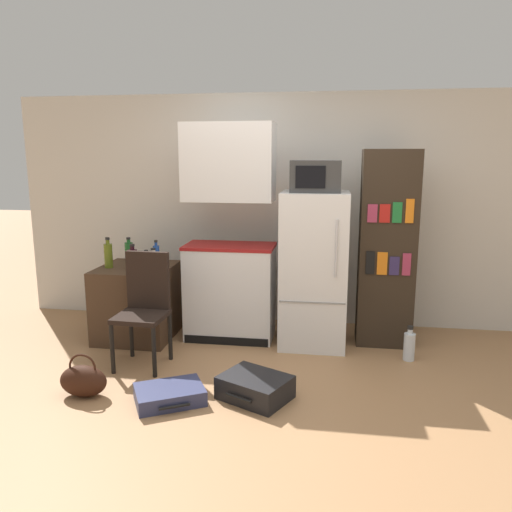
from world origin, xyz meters
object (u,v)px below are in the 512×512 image
Objects in this scene: bottle_wine_dark at (133,259)px; bottle_blue_soda at (156,255)px; bottle_clear_short at (147,262)px; water_bottle_front at (409,346)px; suitcase_large_flat at (255,387)px; bowl at (145,259)px; refrigerator at (314,270)px; microwave at (316,176)px; bottle_green_tall at (129,251)px; handbag at (83,380)px; side_table at (137,302)px; bottle_milk_white at (154,260)px; kitchen_hutch at (230,242)px; suitcase_small_flat at (170,395)px; bottle_olive_oil at (108,255)px; chair at (145,300)px; bookshelf at (387,249)px.

bottle_blue_soda is (0.17, 0.18, 0.01)m from bottle_wine_dark.
bottle_wine_dark is 1.22× the size of bottle_clear_short.
suitcase_large_flat is at bearing -143.79° from water_bottle_front.
refrigerator is at bearing -5.77° from bowl.
bottle_green_tall is (-1.89, 0.19, -0.78)m from microwave.
side_table is at bearing 93.26° from handbag.
bottle_milk_white is at bearing 16.55° from bottle_wine_dark.
handbag is (0.07, -1.52, -0.61)m from bowl.
bottle_clear_short is (-1.54, -0.23, -0.79)m from microwave.
kitchen_hutch is 1.67m from suitcase_small_flat.
bottle_olive_oil is 0.80m from chair.
bottle_green_tall reaches higher than suitcase_small_flat.
refrigerator is at bearing 0.90° from bottle_blue_soda.
bookshelf reaches higher than water_bottle_front.
chair is (0.55, -0.51, -0.28)m from bottle_olive_oil.
bottle_wine_dark is 2.64m from water_bottle_front.
chair reaches higher than suitcase_large_flat.
bottle_clear_short is 0.51m from chair.
bookshelf is 3.05× the size of suitcase_large_flat.
suitcase_large_flat is at bearing -36.70° from bottle_wine_dark.
water_bottle_front is (2.51, 1.06, 0.01)m from handbag.
handbag is (0.07, -1.27, -0.23)m from side_table.
microwave is at bearing 0.85° from bottle_blue_soda.
kitchen_hutch reaches higher than bottle_green_tall.
refrigerator is 1.97m from bottle_olive_oil.
bottle_clear_short is (-1.54, -0.24, 0.07)m from refrigerator.
kitchen_hutch is 2.14× the size of chair.
bowl is at bearing 90.32° from side_table.
kitchen_hutch reaches higher than bowl.
bottle_olive_oil reaches higher than bottle_wine_dark.
bottle_green_tall is 0.67× the size of handbag.
kitchen_hutch is at bearing -7.24° from bowl.
bottle_green_tall is 1.20× the size of bottle_milk_white.
chair reaches higher than suitcase_small_flat.
bottle_green_tall is 0.41× the size of suitcase_small_flat.
suitcase_small_flat is (-1.65, -1.46, -0.86)m from bookshelf.
bottle_olive_oil reaches higher than water_bottle_front.
suitcase_large_flat is at bearing -107.57° from refrigerator.
bottle_clear_short is at bearing -110.22° from bottle_milk_white.
bookshelf reaches higher than microwave.
bottle_green_tall is at bearing 123.71° from side_table.
bottle_blue_soda reaches higher than suitcase_small_flat.
microwave is at bearing 98.71° from suitcase_large_flat.
bottle_blue_soda is 0.70m from chair.
water_bottle_front is at bearing -1.04° from bottle_clear_short.
bottle_milk_white is (-1.51, -0.14, 0.07)m from refrigerator.
suitcase_small_flat is (0.74, -1.26, -0.30)m from side_table.
kitchen_hutch reaches higher than bottle_wine_dark.
side_table is 3.63× the size of bottle_milk_white.
bottle_blue_soda is 0.44× the size of suitcase_small_flat.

